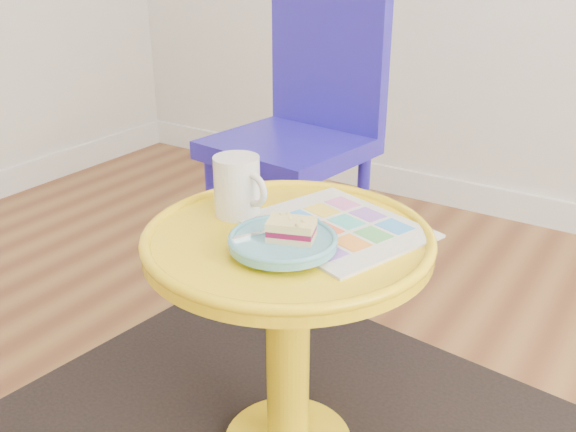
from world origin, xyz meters
The scene contains 8 objects.
room_walls centered at (-0.99, 0.99, 0.06)m, with size 4.00×4.00×4.00m.
side_table centered at (-0.11, 0.43, 0.38)m, with size 0.56×0.56×0.53m.
chair centered at (-0.50, 1.11, 0.54)m, with size 0.46×0.46×0.93m.
newspaper centered at (-0.05, 0.51, 0.53)m, with size 0.32×0.27×0.01m, color silver.
mug centered at (-0.25, 0.46, 0.60)m, with size 0.13×0.09×0.12m.
plate centered at (-0.08, 0.37, 0.55)m, with size 0.20×0.20×0.02m.
cake_slice centered at (-0.07, 0.37, 0.58)m, with size 0.10×0.08×0.04m.
fork centered at (-0.12, 0.37, 0.56)m, with size 0.08×0.13×0.00m.
Camera 1 is at (0.50, -0.50, 1.06)m, focal length 40.00 mm.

